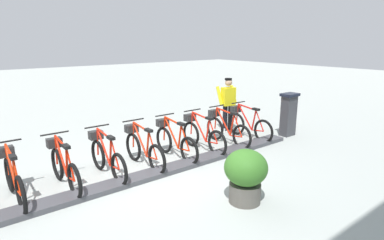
# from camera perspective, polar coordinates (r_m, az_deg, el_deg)

# --- Properties ---
(ground_plane) EXTENTS (60.00, 60.00, 0.00)m
(ground_plane) POSITION_cam_1_polar(r_m,az_deg,el_deg) (6.92, -7.70, -10.01)
(ground_plane) COLOR #A7ADA7
(dock_rail_base) EXTENTS (0.44, 8.64, 0.10)m
(dock_rail_base) POSITION_cam_1_polar(r_m,az_deg,el_deg) (6.90, -7.71, -9.63)
(dock_rail_base) COLOR #47474C
(dock_rail_base) RESTS_ON ground
(payment_kiosk) EXTENTS (0.36, 0.52, 1.28)m
(payment_kiosk) POSITION_cam_1_polar(r_m,az_deg,el_deg) (9.99, 16.70, 1.06)
(payment_kiosk) COLOR #38383D
(payment_kiosk) RESTS_ON ground
(bike_docked_0) EXTENTS (1.72, 0.54, 1.02)m
(bike_docked_0) POSITION_cam_1_polar(r_m,az_deg,el_deg) (9.50, 9.79, -0.66)
(bike_docked_0) COLOR black
(bike_docked_0) RESTS_ON ground
(bike_docked_1) EXTENTS (1.72, 0.54, 1.02)m
(bike_docked_1) POSITION_cam_1_polar(r_m,az_deg,el_deg) (8.89, 6.02, -1.55)
(bike_docked_1) COLOR black
(bike_docked_1) RESTS_ON ground
(bike_docked_2) EXTENTS (1.72, 0.54, 1.02)m
(bike_docked_2) POSITION_cam_1_polar(r_m,az_deg,el_deg) (8.33, 1.72, -2.55)
(bike_docked_2) COLOR black
(bike_docked_2) RESTS_ON ground
(bike_docked_3) EXTENTS (1.72, 0.54, 1.02)m
(bike_docked_3) POSITION_cam_1_polar(r_m,az_deg,el_deg) (7.82, -3.18, -3.68)
(bike_docked_3) COLOR black
(bike_docked_3) RESTS_ON ground
(bike_docked_4) EXTENTS (1.72, 0.54, 1.02)m
(bike_docked_4) POSITION_cam_1_polar(r_m,az_deg,el_deg) (7.38, -8.73, -4.92)
(bike_docked_4) COLOR black
(bike_docked_4) RESTS_ON ground
(bike_docked_5) EXTENTS (1.72, 0.54, 1.02)m
(bike_docked_5) POSITION_cam_1_polar(r_m,az_deg,el_deg) (7.02, -14.94, -6.25)
(bike_docked_5) COLOR black
(bike_docked_5) RESTS_ON ground
(bike_docked_6) EXTENTS (1.72, 0.54, 1.02)m
(bike_docked_6) POSITION_cam_1_polar(r_m,az_deg,el_deg) (6.75, -21.76, -7.61)
(bike_docked_6) COLOR black
(bike_docked_6) RESTS_ON ground
(bike_docked_7) EXTENTS (1.72, 0.54, 1.02)m
(bike_docked_7) POSITION_cam_1_polar(r_m,az_deg,el_deg) (6.59, -29.07, -8.95)
(bike_docked_7) COLOR black
(bike_docked_7) RESTS_ON ground
(worker_near_rack) EXTENTS (0.54, 0.67, 1.66)m
(worker_near_rack) POSITION_cam_1_polar(r_m,az_deg,el_deg) (10.10, 6.38, 3.11)
(worker_near_rack) COLOR white
(worker_near_rack) RESTS_ON ground
(planter_bush) EXTENTS (0.76, 0.76, 0.97)m
(planter_bush) POSITION_cam_1_polar(r_m,az_deg,el_deg) (5.76, 9.47, -9.31)
(planter_bush) COLOR #59544C
(planter_bush) RESTS_ON ground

